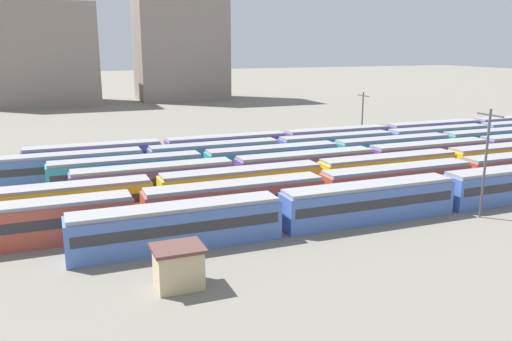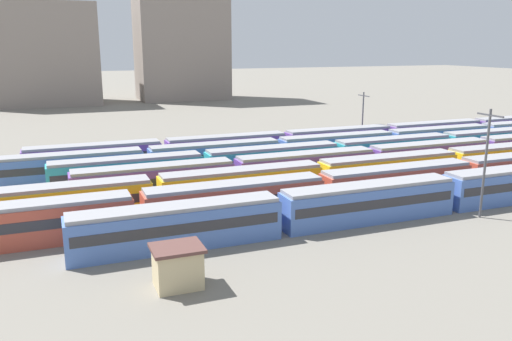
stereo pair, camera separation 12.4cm
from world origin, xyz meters
TOP-DOWN VIEW (x-y plane):
  - ground_plane at (0.00, 15.60)m, footprint 600.00×600.00m
  - train_track_0 at (28.02, 0.00)m, footprint 74.70×3.06m
  - train_track_1 at (16.14, 5.20)m, footprint 74.70×3.06m
  - train_track_2 at (18.74, 10.40)m, footprint 74.70×3.06m
  - train_track_3 at (38.52, 15.60)m, footprint 93.60×3.06m
  - train_track_4 at (26.81, 20.80)m, footprint 74.70×3.06m
  - train_track_5 at (39.39, 26.00)m, footprint 112.50×3.06m
  - train_track_6 at (42.78, 31.20)m, footprint 112.50×3.06m
  - catenary_pole_0 at (29.52, -3.19)m, footprint 0.24×3.20m
  - catenary_pole_1 at (39.52, 34.10)m, footprint 0.24×3.20m
  - signal_hut at (-1.97, -7.31)m, footprint 3.60×3.00m
  - distant_building_1 at (-10.52, 121.46)m, footprint 30.00×21.69m
  - distant_building_2 at (29.77, 121.46)m, footprint 26.86×16.94m

SIDE VIEW (x-z plane):
  - ground_plane at x=0.00m, z-range 0.00..0.00m
  - signal_hut at x=-1.97m, z-range 0.03..3.07m
  - train_track_0 at x=28.02m, z-range 0.03..3.78m
  - train_track_1 at x=16.14m, z-range 0.03..3.78m
  - train_track_2 at x=18.74m, z-range 0.03..3.78m
  - train_track_3 at x=38.52m, z-range 0.03..3.78m
  - train_track_4 at x=26.81m, z-range 0.03..3.78m
  - train_track_5 at x=39.39m, z-range 0.03..3.78m
  - train_track_6 at x=42.78m, z-range 0.03..3.78m
  - catenary_pole_1 at x=39.52m, z-range 0.53..9.55m
  - catenary_pole_0 at x=29.52m, z-range 0.56..11.37m
  - distant_building_1 at x=-10.52m, z-range 0.00..28.02m
  - distant_building_2 at x=29.77m, z-range 0.00..42.20m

